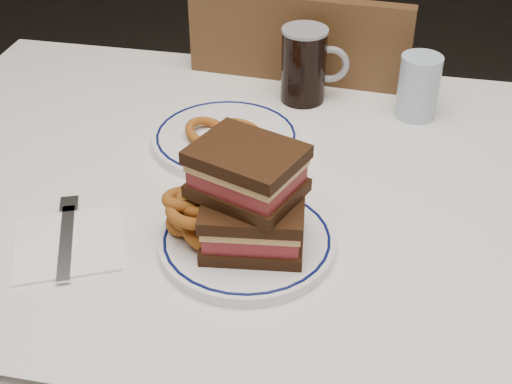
% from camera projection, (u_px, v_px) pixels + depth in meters
% --- Properties ---
extents(dining_table, '(1.27, 0.87, 0.75)m').
position_uv_depth(dining_table, '(266.00, 235.00, 1.16)').
color(dining_table, silver).
rests_on(dining_table, floor).
extents(chair_far, '(0.45, 0.45, 0.92)m').
position_uv_depth(chair_far, '(304.00, 157.00, 1.62)').
color(chair_far, '#422915').
rests_on(chair_far, floor).
extents(main_plate, '(0.24, 0.24, 0.02)m').
position_uv_depth(main_plate, '(247.00, 241.00, 0.97)').
color(main_plate, white).
rests_on(main_plate, dining_table).
extents(reuben_sandwich, '(0.16, 0.15, 0.14)m').
position_uv_depth(reuben_sandwich, '(250.00, 198.00, 0.92)').
color(reuben_sandwich, black).
rests_on(reuben_sandwich, main_plate).
extents(onion_rings_main, '(0.12, 0.10, 0.09)m').
position_uv_depth(onion_rings_main, '(199.00, 212.00, 0.95)').
color(onion_rings_main, brown).
rests_on(onion_rings_main, main_plate).
extents(ketchup_ramekin, '(0.06, 0.06, 0.03)m').
position_uv_depth(ketchup_ramekin, '(222.00, 181.00, 1.04)').
color(ketchup_ramekin, white).
rests_on(ketchup_ramekin, main_plate).
extents(beer_mug, '(0.12, 0.08, 0.14)m').
position_uv_depth(beer_mug, '(305.00, 64.00, 1.28)').
color(beer_mug, black).
rests_on(beer_mug, dining_table).
extents(water_glass, '(0.07, 0.07, 0.11)m').
position_uv_depth(water_glass, '(419.00, 87.00, 1.24)').
color(water_glass, '#A6C4D7').
rests_on(water_glass, dining_table).
extents(far_plate, '(0.25, 0.25, 0.02)m').
position_uv_depth(far_plate, '(226.00, 138.00, 1.19)').
color(far_plate, white).
rests_on(far_plate, dining_table).
extents(onion_rings_far, '(0.13, 0.08, 0.05)m').
position_uv_depth(onion_rings_far, '(222.00, 131.00, 1.17)').
color(onion_rings_far, brown).
rests_on(onion_rings_far, far_plate).
extents(napkin_fork, '(0.19, 0.20, 0.01)m').
position_uv_depth(napkin_fork, '(67.00, 242.00, 0.97)').
color(napkin_fork, white).
rests_on(napkin_fork, dining_table).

